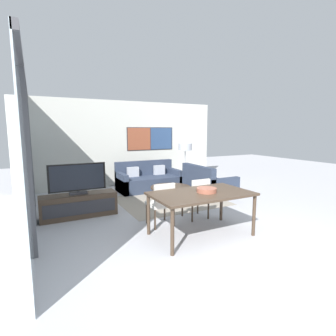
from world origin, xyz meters
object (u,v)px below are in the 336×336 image
Objects in this scene: dining_chair_left at (162,202)px; fruit_bowl at (207,190)px; television at (78,179)px; coffee_table at (171,190)px; dining_chair_centre at (197,196)px; dining_table at (201,196)px; sofa_side at (207,186)px; tv_console at (79,205)px; floor_lamp at (185,149)px; sofa_main at (148,181)px.

dining_chair_left is 0.96m from fruit_bowl.
television is 1.11× the size of coffee_table.
dining_chair_left is 1.00× the size of dining_chair_centre.
television is 2.77m from fruit_bowl.
dining_table is (1.77, -2.03, -0.12)m from television.
coffee_table is at bearing 78.08° from fruit_bowl.
dining_table is (-1.78, -2.30, 0.43)m from sofa_side.
tv_console is 1.11× the size of floor_lamp.
floor_lamp reaches higher than fruit_bowl.
fruit_bowl reaches higher than dining_table.
television is at bearing -143.59° from sofa_main.
dining_chair_centre is at bearing -116.40° from floor_lamp.
sofa_side is 1.21m from coffee_table.
tv_console is 1.08× the size of sofa_side.
floor_lamp reaches higher than sofa_side.
sofa_side reaches higher than dining_table.
sofa_main is 1.36× the size of floor_lamp.
fruit_bowl reaches higher than tv_console.
dining_chair_centre reaches higher than fruit_bowl.
sofa_main is 1.32× the size of sofa_side.
sofa_side is (3.55, 0.27, 0.03)m from tv_console.
dining_chair_centre reaches higher than coffee_table.
floor_lamp reaches higher than television.
sofa_main reaches higher than dining_table.
television is 0.67× the size of dining_table.
dining_table is at bearing 142.22° from sofa_side.
dining_table is 0.15m from fruit_bowl.
coffee_table is 1.22× the size of dining_chair_left.
sofa_side is at bearing 4.38° from tv_console.
television is 0.61× the size of sofa_main.
tv_console is 2.92m from sofa_main.
floor_lamp is (3.65, 1.66, 0.40)m from television.
tv_console is 2.73m from dining_table.
dining_table is at bearing -59.09° from dining_chair_left.
floor_lamp is (1.46, 2.93, 0.74)m from dining_chair_centre.
sofa_side is at bearing 4.37° from television.
tv_console is at bearing -90.00° from television.
sofa_side is 2.94m from dining_table.
dining_table is 2.03× the size of dining_chair_left.
dining_chair_centre is 2.45× the size of fruit_bowl.
tv_console is 4.48× the size of fruit_bowl.
fruit_bowl is at bearing 143.98° from sofa_side.
dining_table is 4.98× the size of fruit_bowl.
tv_console is 2.83m from fruit_bowl.
dining_chair_left is at bearing 125.70° from sofa_side.
sofa_side is at bearing -50.42° from sofa_main.
dining_chair_left reaches higher than dining_table.
floor_lamp reaches higher than tv_console.
television is 2.56m from dining_chair_centre.
coffee_table is at bearing 56.82° from dining_chair_left.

